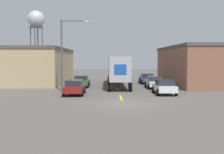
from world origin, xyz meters
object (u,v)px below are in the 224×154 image
Objects in this scene: parked_car_right_mid at (155,82)px; semi_truck at (118,69)px; water_tower at (36,21)px; parked_car_right_far at (147,78)px; street_lamp at (65,49)px; parked_car_left_near at (74,87)px; parked_car_right_near at (164,87)px; parked_car_left_far at (81,81)px.

semi_truck is at bearing 143.05° from parked_car_right_mid.
parked_car_right_mid is 48.55m from water_tower.
street_lamp reaches higher than parked_car_right_far.
parked_car_left_near is 16.14m from parked_car_right_far.
parked_car_left_near is 9.31m from parked_car_right_near.
water_tower reaches higher than parked_car_right_mid.
parked_car_left_near is at bearing -178.30° from parked_car_right_near.
parked_car_left_far is 6.18m from street_lamp.
water_tower reaches higher than parked_car_left_near.
parked_car_left_near is (-4.81, -9.68, -1.55)m from semi_truck.
parked_car_left_near is 1.00× the size of parked_car_left_far.
parked_car_right_far is (4.50, 3.51, -1.55)m from semi_truck.
parked_car_right_near is at bearing -90.00° from parked_car_right_mid.
parked_car_right_mid is 11.77m from street_lamp.
parked_car_left_near is at bearing -145.94° from parked_car_right_mid.
water_tower is (-24.52, 45.86, 13.01)m from parked_car_right_near.
parked_car_right_near is 1.00× the size of parked_car_right_mid.
parked_car_right_far is at bearing 42.28° from street_lamp.
parked_car_right_mid is at bearing -90.00° from parked_car_right_far.
street_lamp is at bearing -72.07° from water_tower.
street_lamp reaches higher than parked_car_right_near.
parked_car_right_near is at bearing 1.70° from parked_car_left_near.
parked_car_left_far is (-9.31, 1.68, 0.00)m from parked_car_right_mid.
parked_car_right_mid is (9.31, 6.29, 0.00)m from parked_car_left_near.
parked_car_right_mid is at bearing 14.87° from street_lamp.
parked_car_right_mid and parked_car_left_far have the same top height.
parked_car_right_near is (9.31, 0.28, 0.00)m from parked_car_left_near.
semi_truck is 10.54m from parked_car_right_near.
parked_car_right_far is (0.00, 12.91, 0.00)m from parked_car_right_near.
water_tower is (-15.21, 46.13, 13.01)m from parked_car_left_near.
street_lamp is (-10.71, -2.84, 3.97)m from parked_car_right_mid.
parked_car_right_near is 0.52× the size of street_lamp.
parked_car_right_far is at bearing 90.00° from parked_car_right_mid.
water_tower is at bearing 108.25° from parked_car_left_near.
semi_truck is at bearing 115.57° from parked_car_right_near.
semi_truck reaches higher than parked_car_right_far.
semi_truck is 9.12m from street_lamp.
water_tower is at bearing 107.93° from street_lamp.
parked_car_right_near is 0.26× the size of water_tower.
parked_car_right_near is 6.02m from parked_car_right_mid.
semi_truck is 5.84m from parked_car_right_mid.
semi_truck is 0.97× the size of water_tower.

